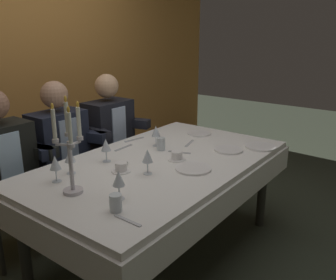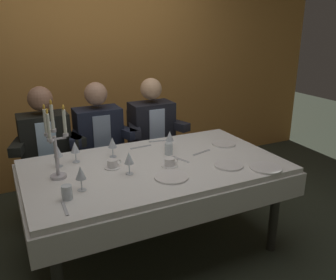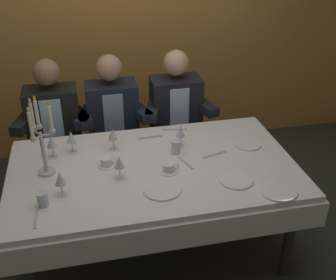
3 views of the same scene
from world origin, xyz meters
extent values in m
plane|color=#30372A|center=(0.00, 0.00, 0.00)|extent=(12.00, 12.00, 0.00)
cube|color=#C9843C|center=(0.00, 1.66, 1.35)|extent=(6.00, 0.12, 2.70)
cube|color=silver|center=(0.00, 0.00, 0.72)|extent=(1.90, 1.10, 0.04)
cube|color=silver|center=(0.00, 0.00, 0.61)|extent=(1.94, 1.14, 0.18)
cylinder|color=#2C2C25|center=(-0.83, -0.43, 0.35)|extent=(0.07, 0.07, 0.70)
cylinder|color=#2C2C25|center=(0.83, -0.43, 0.35)|extent=(0.07, 0.07, 0.70)
cylinder|color=#2C2C25|center=(-0.83, 0.43, 0.35)|extent=(0.07, 0.07, 0.70)
cylinder|color=#2C2C25|center=(0.83, 0.43, 0.35)|extent=(0.07, 0.07, 0.70)
cylinder|color=silver|center=(-0.70, 0.07, 0.75)|extent=(0.11, 0.11, 0.02)
cylinder|color=silver|center=(-0.70, 0.07, 0.90)|extent=(0.02, 0.02, 0.28)
cylinder|color=silver|center=(-0.70, 0.07, 1.08)|extent=(0.04, 0.04, 0.02)
cylinder|color=white|center=(-0.70, 0.07, 1.17)|extent=(0.02, 0.02, 0.16)
ellipsoid|color=yellow|center=(-0.70, 0.07, 1.27)|extent=(0.02, 0.02, 0.03)
cylinder|color=silver|center=(-0.66, 0.07, 1.02)|extent=(0.07, 0.01, 0.01)
cylinder|color=silver|center=(-0.62, 0.07, 1.04)|extent=(0.04, 0.04, 0.02)
cylinder|color=white|center=(-0.62, 0.07, 1.13)|extent=(0.02, 0.02, 0.16)
ellipsoid|color=yellow|center=(-0.62, 0.07, 1.23)|extent=(0.02, 0.02, 0.03)
cylinder|color=silver|center=(-0.72, 0.10, 1.02)|extent=(0.05, 0.07, 0.01)
cylinder|color=silver|center=(-0.73, 0.13, 1.04)|extent=(0.04, 0.04, 0.02)
cylinder|color=white|center=(-0.73, 0.13, 1.13)|extent=(0.02, 0.02, 0.16)
ellipsoid|color=yellow|center=(-0.73, 0.13, 1.23)|extent=(0.02, 0.02, 0.03)
cylinder|color=silver|center=(-0.72, 0.03, 1.02)|extent=(0.05, 0.07, 0.01)
cylinder|color=silver|center=(-0.73, 0.00, 1.04)|extent=(0.04, 0.04, 0.02)
cylinder|color=white|center=(-0.73, 0.00, 1.13)|extent=(0.02, 0.02, 0.16)
ellipsoid|color=yellow|center=(-0.73, 0.00, 1.23)|extent=(0.02, 0.02, 0.03)
cylinder|color=white|center=(0.72, 0.14, 0.75)|extent=(0.20, 0.20, 0.01)
cylinder|color=white|center=(0.48, -0.28, 0.75)|extent=(0.22, 0.22, 0.01)
cylinder|color=white|center=(0.00, -0.28, 0.75)|extent=(0.24, 0.24, 0.01)
cylinder|color=white|center=(0.69, -0.44, 0.75)|extent=(0.23, 0.23, 0.01)
cylinder|color=silver|center=(0.24, 0.23, 0.74)|extent=(0.06, 0.06, 0.00)
cylinder|color=silver|center=(0.24, 0.23, 0.78)|extent=(0.01, 0.01, 0.07)
cone|color=silver|center=(0.24, 0.23, 0.86)|extent=(0.07, 0.07, 0.08)
cylinder|color=maroon|center=(0.24, 0.23, 0.84)|extent=(0.04, 0.04, 0.03)
cylinder|color=silver|center=(-0.66, 0.27, 0.74)|extent=(0.06, 0.06, 0.00)
cylinder|color=silver|center=(-0.66, 0.27, 0.78)|extent=(0.01, 0.01, 0.07)
cone|color=silver|center=(-0.66, 0.27, 0.86)|extent=(0.07, 0.07, 0.08)
cylinder|color=maroon|center=(-0.66, 0.27, 0.84)|extent=(0.04, 0.04, 0.03)
cylinder|color=silver|center=(-0.60, -0.19, 0.74)|extent=(0.06, 0.06, 0.00)
cylinder|color=silver|center=(-0.60, -0.19, 0.78)|extent=(0.01, 0.01, 0.07)
cone|color=silver|center=(-0.60, -0.19, 0.86)|extent=(0.07, 0.07, 0.08)
cylinder|color=maroon|center=(-0.60, -0.19, 0.84)|extent=(0.04, 0.04, 0.03)
cylinder|color=silver|center=(-0.24, -0.09, 0.74)|extent=(0.06, 0.06, 0.00)
cylinder|color=silver|center=(-0.24, -0.09, 0.78)|extent=(0.01, 0.01, 0.07)
cone|color=silver|center=(-0.24, -0.09, 0.86)|extent=(0.07, 0.07, 0.08)
cylinder|color=maroon|center=(-0.24, -0.09, 0.84)|extent=(0.04, 0.04, 0.03)
cylinder|color=silver|center=(-0.52, 0.30, 0.74)|extent=(0.06, 0.06, 0.00)
cylinder|color=silver|center=(-0.52, 0.30, 0.78)|extent=(0.01, 0.01, 0.07)
cone|color=silver|center=(-0.52, 0.30, 0.86)|extent=(0.07, 0.07, 0.08)
cylinder|color=maroon|center=(-0.52, 0.30, 0.84)|extent=(0.04, 0.04, 0.03)
cylinder|color=silver|center=(-0.24, 0.28, 0.74)|extent=(0.06, 0.06, 0.00)
cylinder|color=silver|center=(-0.24, 0.28, 0.78)|extent=(0.01, 0.01, 0.07)
cone|color=silver|center=(-0.24, 0.28, 0.86)|extent=(0.07, 0.07, 0.08)
cylinder|color=#E0D172|center=(-0.24, 0.28, 0.84)|extent=(0.04, 0.04, 0.03)
cylinder|color=silver|center=(0.18, 0.13, 0.79)|extent=(0.06, 0.06, 0.10)
cylinder|color=silver|center=(-0.70, -0.28, 0.79)|extent=(0.06, 0.06, 0.09)
cylinder|color=white|center=(0.08, -0.08, 0.74)|extent=(0.12, 0.12, 0.01)
cylinder|color=white|center=(0.08, -0.08, 0.77)|extent=(0.08, 0.08, 0.05)
torus|color=white|center=(0.13, -0.08, 0.78)|extent=(0.04, 0.01, 0.04)
cylinder|color=white|center=(-0.31, 0.07, 0.74)|extent=(0.12, 0.12, 0.01)
cylinder|color=white|center=(-0.31, 0.07, 0.77)|extent=(0.08, 0.08, 0.05)
torus|color=white|center=(-0.26, 0.07, 0.78)|extent=(0.04, 0.01, 0.04)
cube|color=#B7B7BC|center=(0.22, -0.01, 0.74)|extent=(0.07, 0.17, 0.01)
cube|color=#B7B7BC|center=(0.05, 0.39, 0.74)|extent=(0.19, 0.03, 0.01)
cube|color=#B7B7BC|center=(0.44, 0.05, 0.74)|extent=(0.19, 0.07, 0.01)
cube|color=#B7B7BC|center=(0.25, 0.47, 0.74)|extent=(0.19, 0.05, 0.01)
cube|color=#B7B7BC|center=(-0.74, -0.39, 0.74)|extent=(0.02, 0.17, 0.01)
cylinder|color=#2C2C25|center=(-0.85, 0.70, 0.21)|extent=(0.04, 0.04, 0.42)
cylinder|color=#2C2C25|center=(-0.49, 0.70, 0.21)|extent=(0.04, 0.04, 0.42)
cylinder|color=#2C2C25|center=(-0.85, 1.06, 0.21)|extent=(0.04, 0.04, 0.42)
cylinder|color=#2C2C25|center=(-0.49, 1.06, 0.21)|extent=(0.04, 0.04, 0.42)
cube|color=#2C2C25|center=(-0.67, 0.88, 0.44)|extent=(0.42, 0.42, 0.04)
cube|color=#2C2C25|center=(-0.67, 1.07, 0.68)|extent=(0.38, 0.04, 0.44)
cube|color=black|center=(-0.67, 0.88, 0.73)|extent=(0.42, 0.26, 0.54)
cube|color=#AFD0E9|center=(-0.67, 0.75, 0.76)|extent=(0.16, 0.01, 0.40)
sphere|color=#96674E|center=(-0.67, 0.88, 1.14)|extent=(0.21, 0.21, 0.21)
cube|color=black|center=(-0.89, 0.78, 0.77)|extent=(0.19, 0.34, 0.08)
cube|color=black|center=(-0.45, 0.78, 0.77)|extent=(0.19, 0.34, 0.08)
cylinder|color=#2C2C25|center=(-0.37, 0.70, 0.21)|extent=(0.04, 0.04, 0.42)
cylinder|color=#2C2C25|center=(-0.01, 0.70, 0.21)|extent=(0.04, 0.04, 0.42)
cylinder|color=#2C2C25|center=(-0.37, 1.06, 0.21)|extent=(0.04, 0.04, 0.42)
cylinder|color=#2C2C25|center=(-0.01, 1.06, 0.21)|extent=(0.04, 0.04, 0.42)
cube|color=#2C2C25|center=(-0.19, 0.88, 0.44)|extent=(0.42, 0.42, 0.04)
cube|color=#2C2C25|center=(-0.19, 1.07, 0.68)|extent=(0.38, 0.04, 0.44)
cube|color=black|center=(-0.19, 0.88, 0.73)|extent=(0.42, 0.26, 0.54)
cube|color=#879AB1|center=(-0.19, 0.75, 0.76)|extent=(0.16, 0.01, 0.40)
sphere|color=tan|center=(-0.19, 0.88, 1.14)|extent=(0.21, 0.21, 0.21)
cube|color=black|center=(-0.41, 0.78, 0.77)|extent=(0.19, 0.34, 0.08)
cube|color=black|center=(0.03, 0.78, 0.77)|extent=(0.19, 0.34, 0.08)
cylinder|color=#2C2C25|center=(0.18, 0.70, 0.21)|extent=(0.04, 0.04, 0.42)
cylinder|color=#2C2C25|center=(0.54, 0.70, 0.21)|extent=(0.04, 0.04, 0.42)
cylinder|color=#2C2C25|center=(0.18, 1.06, 0.21)|extent=(0.04, 0.04, 0.42)
cylinder|color=#2C2C25|center=(0.54, 1.06, 0.21)|extent=(0.04, 0.04, 0.42)
cube|color=#2C2C25|center=(0.36, 0.88, 0.44)|extent=(0.42, 0.42, 0.04)
cube|color=#2C2C25|center=(0.36, 1.07, 0.68)|extent=(0.38, 0.04, 0.44)
cube|color=black|center=(0.36, 0.88, 0.73)|extent=(0.42, 0.26, 0.54)
cube|color=silver|center=(0.36, 0.75, 0.76)|extent=(0.16, 0.01, 0.40)
sphere|color=#DCA97D|center=(0.36, 0.88, 1.14)|extent=(0.21, 0.21, 0.21)
cube|color=black|center=(0.14, 0.78, 0.77)|extent=(0.19, 0.34, 0.08)
cube|color=black|center=(0.58, 0.78, 0.77)|extent=(0.19, 0.34, 0.08)
camera|label=1|loc=(-1.84, -1.46, 1.61)|focal=38.44mm
camera|label=2|loc=(-1.01, -2.28, 1.77)|focal=38.18mm
camera|label=3|loc=(-0.41, -2.33, 2.28)|focal=44.98mm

